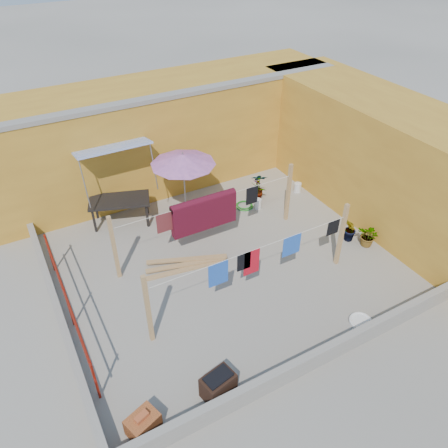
{
  "coord_description": "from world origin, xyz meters",
  "views": [
    {
      "loc": [
        -4.07,
        -7.37,
        7.41
      ],
      "look_at": [
        0.17,
        0.3,
        0.97
      ],
      "focal_mm": 35.0,
      "sensor_mm": 36.0,
      "label": 1
    }
  ],
  "objects_px": {
    "white_basin": "(361,321)",
    "water_jug_a": "(298,187)",
    "plant_back_a": "(219,202)",
    "brick_stack": "(143,424)",
    "patio_umbrella": "(183,160)",
    "brazier": "(218,385)",
    "water_jug_b": "(258,204)",
    "green_hose": "(244,205)",
    "outdoor_table": "(119,202)"
  },
  "relations": [
    {
      "from": "brick_stack",
      "to": "brazier",
      "type": "relative_size",
      "value": 0.95
    },
    {
      "from": "plant_back_a",
      "to": "brick_stack",
      "type": "bearing_deg",
      "value": -129.64
    },
    {
      "from": "brick_stack",
      "to": "patio_umbrella",
      "type": "bearing_deg",
      "value": 58.41
    },
    {
      "from": "white_basin",
      "to": "water_jug_a",
      "type": "distance_m",
      "value": 5.46
    },
    {
      "from": "outdoor_table",
      "to": "green_hose",
      "type": "height_order",
      "value": "outdoor_table"
    },
    {
      "from": "patio_umbrella",
      "to": "outdoor_table",
      "type": "relative_size",
      "value": 1.27
    },
    {
      "from": "green_hose",
      "to": "plant_back_a",
      "type": "xyz_separation_m",
      "value": [
        -0.81,
        0.07,
        0.34
      ]
    },
    {
      "from": "brick_stack",
      "to": "green_hose",
      "type": "xyz_separation_m",
      "value": [
        5.13,
        5.15,
        -0.17
      ]
    },
    {
      "from": "patio_umbrella",
      "to": "green_hose",
      "type": "height_order",
      "value": "patio_umbrella"
    },
    {
      "from": "green_hose",
      "to": "white_basin",
      "type": "bearing_deg",
      "value": -91.4
    },
    {
      "from": "white_basin",
      "to": "outdoor_table",
      "type": "bearing_deg",
      "value": 118.6
    },
    {
      "from": "water_jug_a",
      "to": "white_basin",
      "type": "bearing_deg",
      "value": -112.04
    },
    {
      "from": "brazier",
      "to": "plant_back_a",
      "type": "distance_m",
      "value": 5.95
    },
    {
      "from": "patio_umbrella",
      "to": "water_jug_b",
      "type": "bearing_deg",
      "value": -14.81
    },
    {
      "from": "white_basin",
      "to": "water_jug_a",
      "type": "bearing_deg",
      "value": 67.96
    },
    {
      "from": "patio_umbrella",
      "to": "outdoor_table",
      "type": "distance_m",
      "value": 2.2
    },
    {
      "from": "water_jug_b",
      "to": "plant_back_a",
      "type": "height_order",
      "value": "plant_back_a"
    },
    {
      "from": "brick_stack",
      "to": "plant_back_a",
      "type": "height_order",
      "value": "plant_back_a"
    },
    {
      "from": "patio_umbrella",
      "to": "water_jug_b",
      "type": "xyz_separation_m",
      "value": [
        2.1,
        -0.56,
        -1.76
      ]
    },
    {
      "from": "white_basin",
      "to": "water_jug_a",
      "type": "height_order",
      "value": "water_jug_a"
    },
    {
      "from": "patio_umbrella",
      "to": "plant_back_a",
      "type": "bearing_deg",
      "value": -13.02
    },
    {
      "from": "patio_umbrella",
      "to": "brazier",
      "type": "xyz_separation_m",
      "value": [
        -1.88,
        -5.44,
        -1.65
      ]
    },
    {
      "from": "brazier",
      "to": "water_jug_a",
      "type": "relative_size",
      "value": 1.93
    },
    {
      "from": "patio_umbrella",
      "to": "brick_stack",
      "type": "distance_m",
      "value": 6.61
    },
    {
      "from": "plant_back_a",
      "to": "water_jug_a",
      "type": "bearing_deg",
      "value": -3.33
    },
    {
      "from": "water_jug_a",
      "to": "patio_umbrella",
      "type": "bearing_deg",
      "value": 174.08
    },
    {
      "from": "outdoor_table",
      "to": "water_jug_a",
      "type": "height_order",
      "value": "outdoor_table"
    },
    {
      "from": "green_hose",
      "to": "plant_back_a",
      "type": "relative_size",
      "value": 0.72
    },
    {
      "from": "water_jug_b",
      "to": "water_jug_a",
      "type": "bearing_deg",
      "value": 6.07
    },
    {
      "from": "water_jug_a",
      "to": "green_hose",
      "type": "relative_size",
      "value": 0.65
    },
    {
      "from": "outdoor_table",
      "to": "water_jug_b",
      "type": "relative_size",
      "value": 5.26
    },
    {
      "from": "patio_umbrella",
      "to": "white_basin",
      "type": "height_order",
      "value": "patio_umbrella"
    },
    {
      "from": "brick_stack",
      "to": "water_jug_a",
      "type": "xyz_separation_m",
      "value": [
        7.06,
        5.06,
        -0.05
      ]
    },
    {
      "from": "brick_stack",
      "to": "green_hose",
      "type": "height_order",
      "value": "brick_stack"
    },
    {
      "from": "brick_stack",
      "to": "green_hose",
      "type": "distance_m",
      "value": 7.27
    },
    {
      "from": "patio_umbrella",
      "to": "water_jug_a",
      "type": "xyz_separation_m",
      "value": [
        3.71,
        -0.38,
        -1.76
      ]
    },
    {
      "from": "patio_umbrella",
      "to": "green_hose",
      "type": "bearing_deg",
      "value": -9.42
    },
    {
      "from": "plant_back_a",
      "to": "brazier",
      "type": "bearing_deg",
      "value": -118.67
    },
    {
      "from": "patio_umbrella",
      "to": "water_jug_a",
      "type": "relative_size",
      "value": 6.64
    },
    {
      "from": "patio_umbrella",
      "to": "brazier",
      "type": "distance_m",
      "value": 5.99
    },
    {
      "from": "water_jug_b",
      "to": "white_basin",
      "type": "bearing_deg",
      "value": -95.13
    },
    {
      "from": "white_basin",
      "to": "water_jug_b",
      "type": "xyz_separation_m",
      "value": [
        0.44,
        4.89,
        0.11
      ]
    },
    {
      "from": "brazier",
      "to": "water_jug_a",
      "type": "xyz_separation_m",
      "value": [
        5.59,
        5.06,
        -0.11
      ]
    },
    {
      "from": "green_hose",
      "to": "water_jug_b",
      "type": "bearing_deg",
      "value": -39.55
    },
    {
      "from": "green_hose",
      "to": "brazier",
      "type": "bearing_deg",
      "value": -125.47
    },
    {
      "from": "patio_umbrella",
      "to": "white_basin",
      "type": "xyz_separation_m",
      "value": [
        1.66,
        -5.44,
        -1.87
      ]
    },
    {
      "from": "outdoor_table",
      "to": "brick_stack",
      "type": "height_order",
      "value": "outdoor_table"
    },
    {
      "from": "patio_umbrella",
      "to": "white_basin",
      "type": "bearing_deg",
      "value": -73.01
    },
    {
      "from": "outdoor_table",
      "to": "brazier",
      "type": "relative_size",
      "value": 2.71
    },
    {
      "from": "white_basin",
      "to": "green_hose",
      "type": "xyz_separation_m",
      "value": [
        0.13,
        5.15,
        -0.01
      ]
    }
  ]
}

